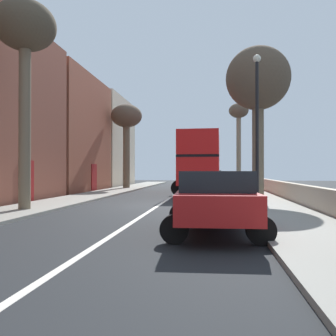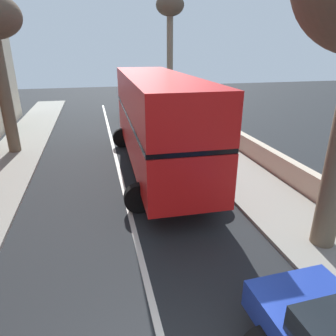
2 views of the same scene
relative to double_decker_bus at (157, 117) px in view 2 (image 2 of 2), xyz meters
name	(u,v)px [view 2 (image 2 of 2)]	position (x,y,z in m)	size (l,w,h in m)	color
double_decker_bus	(157,117)	(0.00, 0.00, 0.00)	(3.74, 10.83, 4.06)	red
parked_car_black_right_4	(139,106)	(0.80, 10.62, -1.43)	(2.53, 4.05, 1.62)	black
street_tree_right_1	(170,18)	(3.55, 12.01, 4.82)	(2.09, 2.09, 8.68)	#7A6B56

